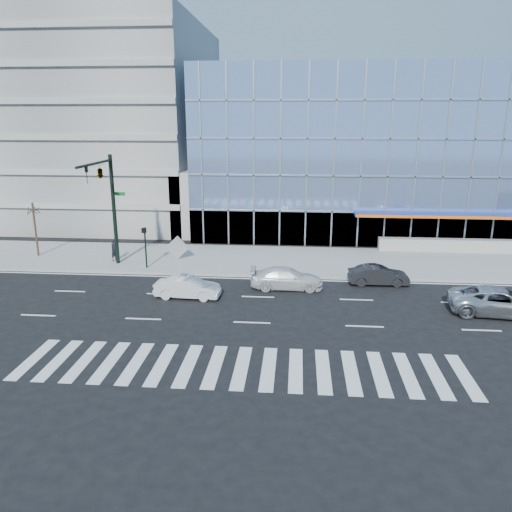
% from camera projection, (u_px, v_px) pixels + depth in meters
% --- Properties ---
extents(ground, '(160.00, 160.00, 0.00)m').
position_uv_depth(ground, '(258.00, 297.00, 30.72)').
color(ground, black).
rests_on(ground, ground).
extents(sidewalk, '(120.00, 8.00, 0.15)m').
position_uv_depth(sidewalk, '(266.00, 260.00, 38.37)').
color(sidewalk, gray).
rests_on(sidewalk, ground).
extents(theatre_building, '(42.00, 26.00, 15.00)m').
position_uv_depth(theatre_building, '(410.00, 148.00, 52.51)').
color(theatre_building, '#7F9BD3').
rests_on(theatre_building, ground).
extents(parking_garage, '(24.00, 24.00, 20.00)m').
position_uv_depth(parking_garage, '(95.00, 123.00, 54.60)').
color(parking_garage, gray).
rests_on(parking_garage, ground).
extents(ramp_block, '(6.00, 8.00, 6.00)m').
position_uv_depth(ramp_block, '(211.00, 200.00, 47.67)').
color(ramp_block, gray).
rests_on(ramp_block, ground).
extents(tower_backdrop, '(14.00, 14.00, 48.00)m').
position_uv_depth(tower_backdrop, '(129.00, 43.00, 93.86)').
color(tower_backdrop, gray).
rests_on(tower_backdrop, ground).
extents(traffic_signal, '(1.14, 5.74, 8.00)m').
position_uv_depth(traffic_signal, '(104.00, 185.00, 34.34)').
color(traffic_signal, black).
rests_on(traffic_signal, sidewalk).
extents(ped_signal_post, '(0.30, 0.33, 3.00)m').
position_uv_depth(ped_signal_post, '(145.00, 241.00, 35.58)').
color(ped_signal_post, black).
rests_on(ped_signal_post, sidewalk).
extents(street_tree_near, '(1.10, 1.10, 4.23)m').
position_uv_depth(street_tree_near, '(33.00, 210.00, 38.36)').
color(street_tree_near, '#332319').
rests_on(street_tree_near, sidewalk).
extents(silver_suv, '(5.77, 3.21, 1.53)m').
position_uv_depth(silver_suv, '(500.00, 302.00, 27.80)').
color(silver_suv, silver).
rests_on(silver_suv, ground).
extents(white_suv, '(4.70, 2.02, 1.35)m').
position_uv_depth(white_suv, '(287.00, 278.00, 32.09)').
color(white_suv, silver).
rests_on(white_suv, ground).
extents(white_sedan, '(4.05, 1.58, 1.31)m').
position_uv_depth(white_sedan, '(188.00, 287.00, 30.45)').
color(white_sedan, silver).
rests_on(white_sedan, ground).
extents(dark_sedan, '(3.97, 1.52, 1.29)m').
position_uv_depth(dark_sedan, '(378.00, 275.00, 32.80)').
color(dark_sedan, black).
rests_on(dark_sedan, ground).
extents(pedestrian, '(0.59, 0.71, 1.68)m').
position_uv_depth(pedestrian, '(114.00, 250.00, 37.69)').
color(pedestrian, black).
rests_on(pedestrian, sidewalk).
extents(tilted_panel, '(1.84, 0.20, 1.84)m').
position_uv_depth(tilted_panel, '(178.00, 247.00, 38.12)').
color(tilted_panel, '#979797').
rests_on(tilted_panel, sidewalk).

